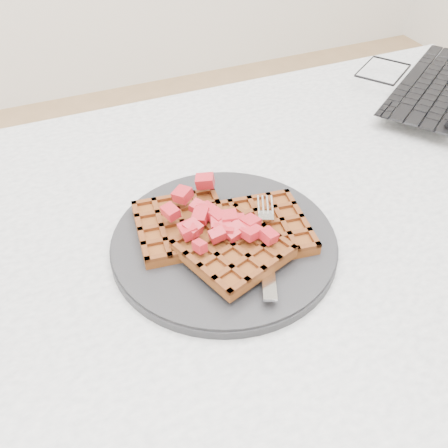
# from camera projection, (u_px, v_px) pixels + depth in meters

# --- Properties ---
(ground) EXTENTS (4.00, 4.00, 0.00)m
(ground) POSITION_uv_depth(u_px,v_px,m) (265.00, 442.00, 1.23)
(ground) COLOR tan
(ground) RESTS_ON ground
(table) EXTENTS (1.20, 0.80, 0.75)m
(table) POSITION_uv_depth(u_px,v_px,m) (287.00, 262.00, 0.80)
(table) COLOR silver
(table) RESTS_ON ground
(plate) EXTENTS (0.30, 0.30, 0.02)m
(plate) POSITION_uv_depth(u_px,v_px,m) (224.00, 242.00, 0.66)
(plate) COLOR black
(plate) RESTS_ON table
(waffles) EXTENTS (0.23, 0.21, 0.03)m
(waffles) POSITION_uv_depth(u_px,v_px,m) (225.00, 233.00, 0.65)
(waffles) COLOR brown
(waffles) RESTS_ON plate
(strawberry_pile) EXTENTS (0.15, 0.15, 0.02)m
(strawberry_pile) POSITION_uv_depth(u_px,v_px,m) (224.00, 216.00, 0.63)
(strawberry_pile) COLOR #93030F
(strawberry_pile) RESTS_ON waffles
(fork) EXTENTS (0.10, 0.17, 0.02)m
(fork) POSITION_uv_depth(u_px,v_px,m) (266.00, 244.00, 0.64)
(fork) COLOR silver
(fork) RESTS_ON plate
(laptop) EXTENTS (0.44, 0.42, 0.25)m
(laptop) POSITION_uv_depth(u_px,v_px,m) (429.00, 75.00, 0.97)
(laptop) COLOR black
(laptop) RESTS_ON table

